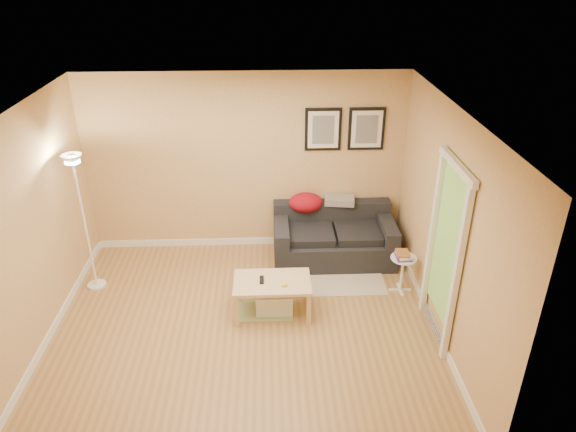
% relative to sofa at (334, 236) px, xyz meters
% --- Properties ---
extents(floor, '(4.50, 4.50, 0.00)m').
position_rel_sofa_xyz_m(floor, '(-1.23, -1.53, -0.38)').
color(floor, '#A67E47').
rests_on(floor, ground).
extents(ceiling, '(4.50, 4.50, 0.00)m').
position_rel_sofa_xyz_m(ceiling, '(-1.23, -1.53, 2.23)').
color(ceiling, white).
rests_on(ceiling, wall_back).
extents(wall_back, '(4.50, 0.00, 4.50)m').
position_rel_sofa_xyz_m(wall_back, '(-1.23, 0.47, 0.92)').
color(wall_back, tan).
rests_on(wall_back, ground).
extents(wall_front, '(4.50, 0.00, 4.50)m').
position_rel_sofa_xyz_m(wall_front, '(-1.23, -3.53, 0.92)').
color(wall_front, tan).
rests_on(wall_front, ground).
extents(wall_left, '(0.00, 4.00, 4.00)m').
position_rel_sofa_xyz_m(wall_left, '(-3.48, -1.53, 0.92)').
color(wall_left, tan).
rests_on(wall_left, ground).
extents(wall_right, '(0.00, 4.00, 4.00)m').
position_rel_sofa_xyz_m(wall_right, '(1.02, -1.53, 0.92)').
color(wall_right, tan).
rests_on(wall_right, ground).
extents(baseboard_back, '(4.50, 0.02, 0.10)m').
position_rel_sofa_xyz_m(baseboard_back, '(-1.23, 0.46, -0.33)').
color(baseboard_back, white).
rests_on(baseboard_back, ground).
extents(baseboard_left, '(0.02, 4.00, 0.10)m').
position_rel_sofa_xyz_m(baseboard_left, '(-3.47, -1.53, -0.33)').
color(baseboard_left, white).
rests_on(baseboard_left, ground).
extents(baseboard_right, '(0.02, 4.00, 0.10)m').
position_rel_sofa_xyz_m(baseboard_right, '(1.01, -1.53, -0.33)').
color(baseboard_right, white).
rests_on(baseboard_right, ground).
extents(sofa, '(1.70, 0.90, 0.75)m').
position_rel_sofa_xyz_m(sofa, '(0.00, 0.00, 0.00)').
color(sofa, black).
rests_on(sofa, ground).
extents(red_throw, '(0.48, 0.36, 0.28)m').
position_rel_sofa_xyz_m(red_throw, '(-0.39, 0.28, 0.40)').
color(red_throw, maroon).
rests_on(red_throw, sofa).
extents(plaid_throw, '(0.45, 0.32, 0.10)m').
position_rel_sofa_xyz_m(plaid_throw, '(0.10, 0.32, 0.41)').
color(plaid_throw, tan).
rests_on(plaid_throw, sofa).
extents(framed_print_left, '(0.50, 0.04, 0.60)m').
position_rel_sofa_xyz_m(framed_print_left, '(-0.15, 0.45, 1.43)').
color(framed_print_left, black).
rests_on(framed_print_left, wall_back).
extents(framed_print_right, '(0.50, 0.04, 0.60)m').
position_rel_sofa_xyz_m(framed_print_right, '(0.45, 0.45, 1.43)').
color(framed_print_right, black).
rests_on(framed_print_right, wall_back).
extents(area_rug, '(1.25, 0.85, 0.01)m').
position_rel_sofa_xyz_m(area_rug, '(-0.01, -0.53, -0.37)').
color(area_rug, '#BCAB95').
rests_on(area_rug, ground).
extents(green_runner, '(0.70, 0.50, 0.01)m').
position_rel_sofa_xyz_m(green_runner, '(-1.00, -1.18, -0.37)').
color(green_runner, '#668C4C').
rests_on(green_runner, ground).
extents(coffee_table, '(1.04, 0.79, 0.46)m').
position_rel_sofa_xyz_m(coffee_table, '(-0.90, -1.24, -0.14)').
color(coffee_table, '#DFB888').
rests_on(coffee_table, ground).
extents(remote_control, '(0.05, 0.16, 0.02)m').
position_rel_sofa_xyz_m(remote_control, '(-1.02, -1.22, 0.10)').
color(remote_control, black).
rests_on(remote_control, coffee_table).
extents(tape_roll, '(0.07, 0.07, 0.03)m').
position_rel_sofa_xyz_m(tape_roll, '(-0.76, -1.34, 0.10)').
color(tape_roll, yellow).
rests_on(tape_roll, coffee_table).
extents(storage_bin, '(0.47, 0.34, 0.29)m').
position_rel_sofa_xyz_m(storage_bin, '(-0.88, -1.19, -0.23)').
color(storage_bin, white).
rests_on(storage_bin, ground).
extents(side_table, '(0.33, 0.33, 0.51)m').
position_rel_sofa_xyz_m(side_table, '(0.79, -0.85, -0.12)').
color(side_table, white).
rests_on(side_table, ground).
extents(book_stack, '(0.25, 0.29, 0.08)m').
position_rel_sofa_xyz_m(book_stack, '(0.78, -0.84, 0.17)').
color(book_stack, '#443092').
rests_on(book_stack, side_table).
extents(floor_lamp, '(0.24, 0.24, 1.87)m').
position_rel_sofa_xyz_m(floor_lamp, '(-3.23, -0.57, 0.51)').
color(floor_lamp, white).
rests_on(floor_lamp, ground).
extents(doorway, '(0.12, 1.01, 2.13)m').
position_rel_sofa_xyz_m(doorway, '(0.97, -1.68, 0.65)').
color(doorway, white).
rests_on(doorway, ground).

